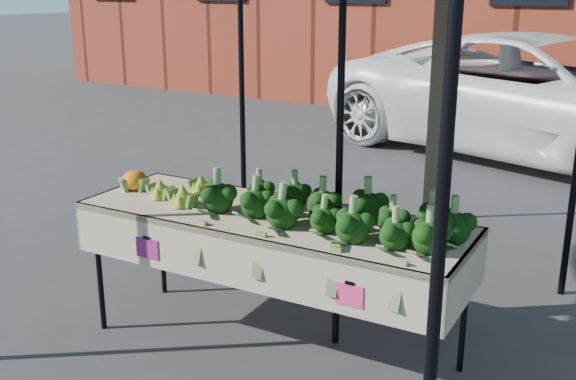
# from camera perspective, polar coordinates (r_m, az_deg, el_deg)

# --- Properties ---
(ground) EXTENTS (90.00, 90.00, 0.00)m
(ground) POSITION_cam_1_polar(r_m,az_deg,el_deg) (4.54, -0.17, -12.38)
(ground) COLOR #313134
(table) EXTENTS (2.43, 0.91, 0.90)m
(table) POSITION_cam_1_polar(r_m,az_deg,el_deg) (4.24, -1.44, -7.81)
(table) COLOR tan
(table) RESTS_ON ground
(canopy) EXTENTS (3.16, 3.16, 2.74)m
(canopy) POSITION_cam_1_polar(r_m,az_deg,el_deg) (4.27, 0.69, 5.38)
(canopy) COLOR black
(canopy) RESTS_ON ground
(broccoli_heap) EXTENTS (1.57, 0.54, 0.23)m
(broccoli_heap) POSITION_cam_1_polar(r_m,az_deg,el_deg) (3.87, 3.55, -1.31)
(broccoli_heap) COLOR black
(broccoli_heap) RESTS_ON table
(romanesco_cluster) EXTENTS (0.41, 0.45, 0.18)m
(romanesco_cluster) POSITION_cam_1_polar(r_m,az_deg,el_deg) (4.42, -8.84, 0.48)
(romanesco_cluster) COLOR #90AA32
(romanesco_cluster) RESTS_ON table
(cauliflower_pair) EXTENTS (0.18, 0.18, 0.16)m
(cauliflower_pair) POSITION_cam_1_polar(r_m,az_deg,el_deg) (4.65, -12.74, 0.97)
(cauliflower_pair) COLOR orange
(cauliflower_pair) RESTS_ON table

